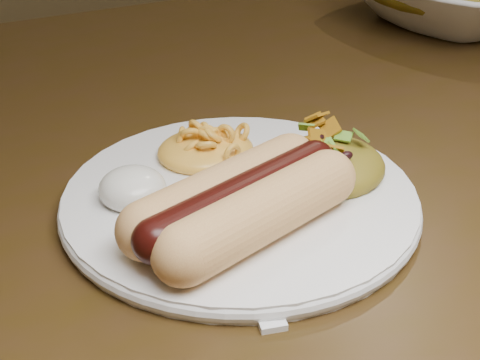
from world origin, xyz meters
name	(u,v)px	position (x,y,z in m)	size (l,w,h in m)	color
table	(295,262)	(0.00, 0.00, 0.66)	(1.60, 0.90, 0.75)	#342011
plate	(240,201)	(-0.07, -0.04, 0.76)	(0.24, 0.24, 0.01)	white
hotdog	(242,201)	(-0.09, -0.08, 0.78)	(0.14, 0.11, 0.04)	#FBCD73
mac_and_cheese	(205,139)	(-0.07, 0.02, 0.78)	(0.07, 0.07, 0.03)	#F4B53F
sour_cream	(132,181)	(-0.14, -0.01, 0.78)	(0.05, 0.05, 0.03)	white
taco_salad	(328,156)	(0.00, -0.04, 0.78)	(0.08, 0.08, 0.04)	#B35C17
fork	(252,275)	(-0.10, -0.11, 0.75)	(0.02, 0.14, 0.00)	white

